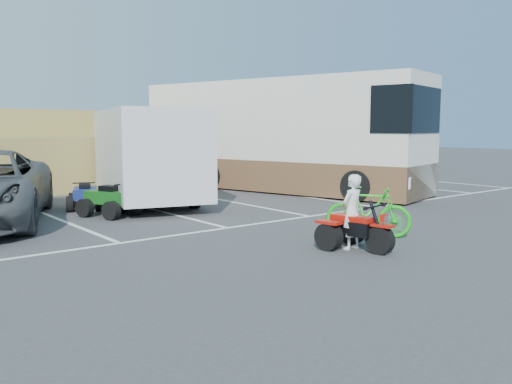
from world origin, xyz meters
TOP-DOWN VIEW (x-y plane):
  - ground at (0.00, 0.00)m, footprint 100.00×100.00m
  - parking_stripes at (0.87, 4.07)m, footprint 28.00×5.16m
  - grass_embankment at (0.00, 15.48)m, footprint 40.00×8.50m
  - red_trike_atv at (0.64, -1.04)m, footprint 1.25×1.55m
  - rider at (0.62, -0.90)m, footprint 0.58×0.42m
  - green_dirt_bike at (1.85, -0.28)m, footprint 1.40×1.85m
  - cargo_trailer at (0.52, 7.36)m, footprint 4.07×6.62m
  - rv_motorhome at (6.16, 7.66)m, footprint 5.60×11.50m
  - quad_atv_blue at (-1.51, 7.32)m, footprint 1.40×1.57m
  - quad_atv_green at (-1.46, 5.72)m, footprint 1.51×1.70m

SIDE VIEW (x-z plane):
  - ground at x=0.00m, z-range 0.00..0.00m
  - red_trike_atv at x=0.64m, z-range -0.46..0.46m
  - quad_atv_blue at x=-1.51m, z-range -0.42..0.42m
  - quad_atv_green at x=-1.46m, z-range -0.46..0.46m
  - parking_stripes at x=0.87m, z-range 0.00..0.01m
  - green_dirt_bike at x=1.85m, z-range 0.00..1.11m
  - rider at x=0.62m, z-range 0.00..1.46m
  - grass_embankment at x=0.00m, z-range -0.13..2.97m
  - cargo_trailer at x=0.52m, z-range 0.12..3.00m
  - rv_motorhome at x=6.16m, z-range -0.26..3.75m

